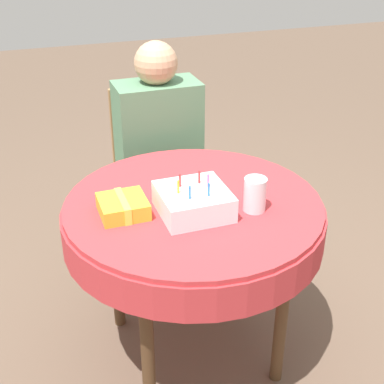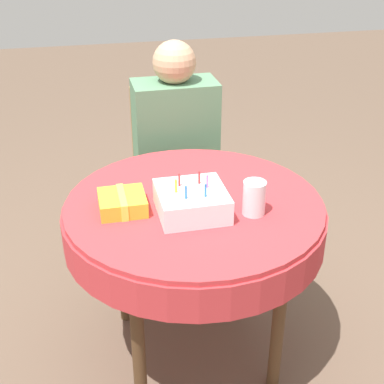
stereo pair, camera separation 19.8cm
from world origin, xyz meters
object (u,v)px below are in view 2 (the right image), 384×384
at_px(drinking_glass, 254,198).
at_px(birthday_cake, 192,201).
at_px(gift_box, 122,203).
at_px(person, 176,137).
at_px(chair, 173,168).

bearing_deg(drinking_glass, birthday_cake, 165.74).
bearing_deg(gift_box, person, 64.48).
bearing_deg(person, chair, 90.00).
height_order(drinking_glass, gift_box, drinking_glass).
relative_size(person, birthday_cake, 4.86).
distance_m(drinking_glass, gift_box, 0.48).
height_order(chair, birthday_cake, chair).
xyz_separation_m(birthday_cake, drinking_glass, (0.22, -0.06, 0.02)).
bearing_deg(birthday_cake, person, 82.74).
bearing_deg(person, drinking_glass, -82.46).
bearing_deg(chair, person, -90.00).
bearing_deg(chair, birthday_cake, -96.73).
distance_m(chair, person, 0.24).
bearing_deg(birthday_cake, drinking_glass, -14.26).
xyz_separation_m(person, gift_box, (-0.35, -0.72, 0.06)).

